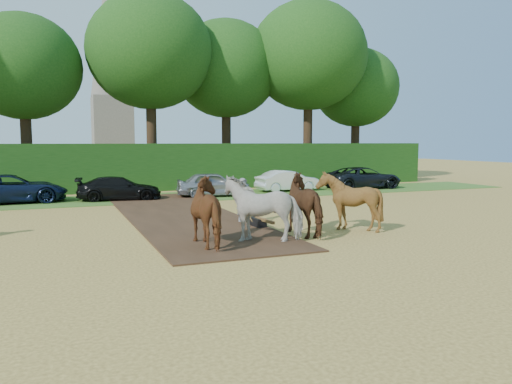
# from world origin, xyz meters

# --- Properties ---
(ground) EXTENTS (120.00, 120.00, 0.00)m
(ground) POSITION_xyz_m (0.00, 0.00, 0.00)
(ground) COLOR gold
(ground) RESTS_ON ground
(earth_strip) EXTENTS (4.50, 17.00, 0.05)m
(earth_strip) POSITION_xyz_m (1.50, 7.00, 0.03)
(earth_strip) COLOR #472D1C
(earth_strip) RESTS_ON ground
(grass_verge) EXTENTS (50.00, 5.00, 0.03)m
(grass_verge) POSITION_xyz_m (0.00, 14.00, 0.01)
(grass_verge) COLOR #38601E
(grass_verge) RESTS_ON ground
(hedgerow) EXTENTS (46.00, 1.60, 3.00)m
(hedgerow) POSITION_xyz_m (0.00, 18.50, 1.50)
(hedgerow) COLOR #14380F
(hedgerow) RESTS_ON ground
(plough_team) EXTENTS (6.82, 5.20, 2.08)m
(plough_team) POSITION_xyz_m (3.58, 1.03, 1.03)
(plough_team) COLOR brown
(plough_team) RESTS_ON ground
(parked_cars) EXTENTS (36.73, 3.46, 1.47)m
(parked_cars) POSITION_xyz_m (0.92, 14.07, 0.70)
(parked_cars) COLOR silver
(parked_cars) RESTS_ON ground
(treeline) EXTENTS (48.70, 10.60, 14.21)m
(treeline) POSITION_xyz_m (-1.69, 21.69, 8.97)
(treeline) COLOR #382616
(treeline) RESTS_ON ground
(church) EXTENTS (5.20, 5.20, 27.00)m
(church) POSITION_xyz_m (4.00, 55.00, 13.73)
(church) COLOR slate
(church) RESTS_ON ground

